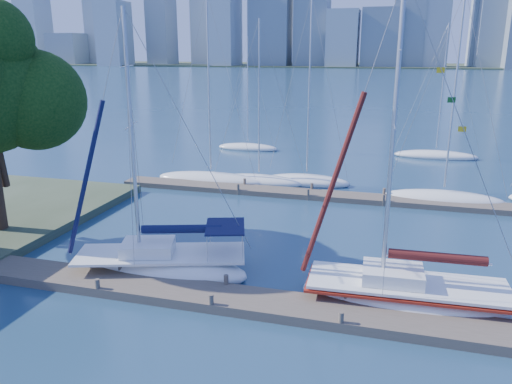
# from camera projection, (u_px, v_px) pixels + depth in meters

# --- Properties ---
(ground) EXTENTS (700.00, 700.00, 0.00)m
(ground) POSITION_uv_depth(u_px,v_px,m) (219.00, 302.00, 20.28)
(ground) COLOR #163248
(ground) RESTS_ON ground
(near_dock) EXTENTS (26.00, 2.00, 0.40)m
(near_dock) POSITION_uv_depth(u_px,v_px,m) (219.00, 298.00, 20.23)
(near_dock) COLOR brown
(near_dock) RESTS_ON ground
(far_dock) EXTENTS (30.00, 1.80, 0.36)m
(far_dock) POSITION_uv_depth(u_px,v_px,m) (324.00, 195.00, 34.54)
(far_dock) COLOR brown
(far_dock) RESTS_ON ground
(far_shore) EXTENTS (800.00, 100.00, 1.50)m
(far_shore) POSITION_uv_depth(u_px,v_px,m) (389.00, 66.00, 316.67)
(far_shore) COLOR #38472D
(far_shore) RESTS_ON ground
(sailboat_navy) EXTENTS (8.64, 5.04, 12.16)m
(sailboat_navy) POSITION_uv_depth(u_px,v_px,m) (161.00, 253.00, 22.77)
(sailboat_navy) COLOR white
(sailboat_navy) RESTS_ON ground
(sailboat_maroon) EXTENTS (8.50, 3.10, 13.00)m
(sailboat_maroon) POSITION_uv_depth(u_px,v_px,m) (407.00, 282.00, 19.84)
(sailboat_maroon) COLOR white
(sailboat_maroon) RESTS_ON ground
(bg_boat_0) EXTENTS (8.95, 5.52, 14.32)m
(bg_boat_0) POSITION_uv_depth(u_px,v_px,m) (211.00, 179.00, 38.60)
(bg_boat_0) COLOR white
(bg_boat_0) RESTS_ON ground
(bg_boat_1) EXTENTS (7.13, 2.73, 12.37)m
(bg_boat_1) POSITION_uv_depth(u_px,v_px,m) (259.00, 180.00, 38.24)
(bg_boat_1) COLOR white
(bg_boat_1) RESTS_ON ground
(bg_boat_2) EXTENTS (6.92, 4.01, 13.98)m
(bg_boat_2) POSITION_uv_depth(u_px,v_px,m) (307.00, 180.00, 38.13)
(bg_boat_2) COLOR white
(bg_boat_2) RESTS_ON ground
(bg_boat_4) EXTENTS (8.13, 5.45, 13.75)m
(bg_boat_4) POSITION_uv_depth(u_px,v_px,m) (443.00, 198.00, 33.55)
(bg_boat_4) COLOR white
(bg_boat_4) RESTS_ON ground
(bg_boat_6) EXTENTS (6.58, 4.05, 11.48)m
(bg_boat_6) POSITION_uv_depth(u_px,v_px,m) (248.00, 147.00, 51.33)
(bg_boat_6) COLOR white
(bg_boat_6) RESTS_ON ground
(bg_boat_7) EXTENTS (7.85, 3.04, 12.56)m
(bg_boat_7) POSITION_uv_depth(u_px,v_px,m) (436.00, 155.00, 47.38)
(bg_boat_7) COLOR white
(bg_boat_7) RESTS_ON ground
(skyline) EXTENTS (501.71, 51.31, 112.47)m
(skyline) POSITION_uv_depth(u_px,v_px,m) (428.00, 0.00, 274.41)
(skyline) COLOR #7E90A3
(skyline) RESTS_ON ground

